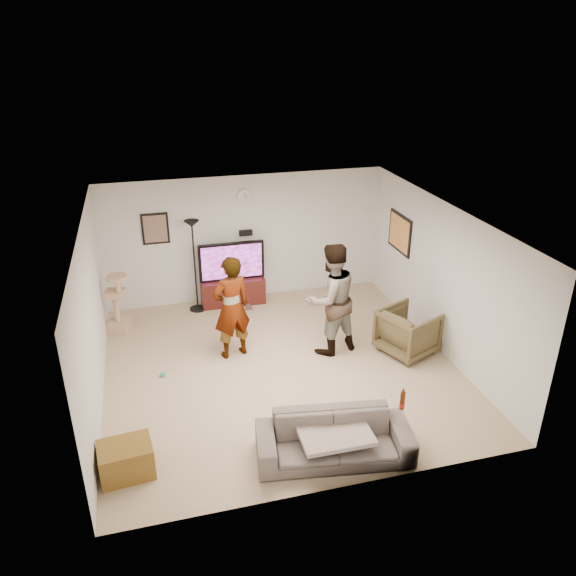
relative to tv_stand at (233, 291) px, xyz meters
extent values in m
cube|color=tan|center=(0.33, -2.50, -0.27)|extent=(5.50, 5.50, 0.02)
cube|color=white|center=(0.33, -2.50, 2.25)|extent=(5.50, 5.50, 0.02)
cube|color=silver|center=(0.33, 0.25, 0.99)|extent=(5.50, 0.04, 2.50)
cube|color=silver|center=(0.33, -5.25, 0.99)|extent=(5.50, 0.04, 2.50)
cube|color=silver|center=(-2.42, -2.50, 0.99)|extent=(0.04, 5.50, 2.50)
cube|color=silver|center=(3.08, -2.50, 0.99)|extent=(0.04, 5.50, 2.50)
cylinder|color=silver|center=(0.33, 0.22, 1.84)|extent=(0.26, 0.04, 0.26)
cube|color=black|center=(0.33, 0.19, 1.12)|extent=(0.25, 0.10, 0.10)
cube|color=brown|center=(-1.37, 0.23, 1.34)|extent=(0.42, 0.03, 0.52)
cube|color=#E48D45|center=(3.06, -0.90, 1.24)|extent=(0.03, 0.78, 0.62)
cube|color=#3C1310|center=(0.00, 0.00, 0.00)|extent=(1.24, 0.45, 0.52)
cube|color=silver|center=(0.09, -0.40, -0.22)|extent=(0.40, 0.30, 0.07)
cube|color=black|center=(0.00, 0.00, 0.64)|extent=(1.27, 0.08, 0.75)
cube|color=#B23FCF|center=(0.00, -0.04, 0.64)|extent=(1.17, 0.01, 0.66)
cylinder|color=black|center=(-0.72, -0.11, 0.64)|extent=(0.32, 0.32, 1.80)
cube|color=tan|center=(-2.20, -0.61, 0.29)|extent=(0.45, 0.45, 1.11)
imported|color=#9A98A0|center=(-0.34, -1.95, 0.62)|extent=(0.73, 0.58, 1.76)
imported|color=#23527A|center=(1.27, -2.22, 0.70)|extent=(1.09, 0.95, 1.92)
imported|color=#5F544F|center=(0.47, -4.73, 0.03)|extent=(2.05, 1.05, 0.57)
cube|color=#B8A099|center=(0.47, -4.73, 0.13)|extent=(0.91, 0.71, 0.06)
cylinder|color=#491D07|center=(1.37, -4.73, 0.44)|extent=(0.06, 0.06, 0.25)
imported|color=#4C4027|center=(2.51, -2.61, 0.13)|extent=(1.10, 1.09, 0.77)
cube|color=brown|center=(-2.07, -4.36, -0.05)|extent=(0.68, 0.54, 0.42)
sphere|color=#23B29F|center=(-1.52, -2.32, -0.21)|extent=(0.09, 0.09, 0.09)
camera|label=1|loc=(-1.53, -9.97, 4.69)|focal=34.82mm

